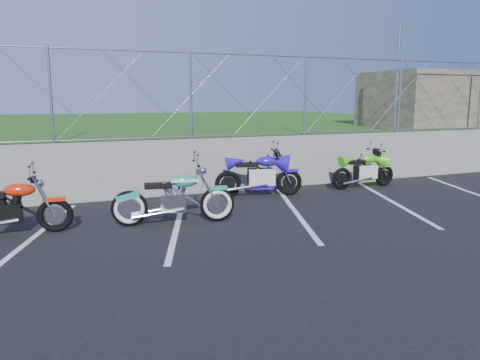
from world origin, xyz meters
name	(u,v)px	position (x,y,z in m)	size (l,w,h in m)	color
ground	(193,238)	(0.00, 0.00, 0.00)	(90.00, 90.00, 0.00)	black
retaining_wall	(150,168)	(0.00, 3.50, 0.65)	(30.00, 0.22, 1.30)	slate
grass_field	(104,136)	(0.00, 13.50, 0.65)	(30.00, 20.00, 1.30)	#224E15
stone_building	(442,99)	(10.50, 5.50, 2.20)	(5.00, 3.00, 1.80)	brown
chain_link_fence	(147,95)	(0.00, 3.50, 2.30)	(28.00, 0.03, 2.00)	gray
sign_pole	(397,78)	(7.20, 3.90, 2.80)	(0.08, 0.08, 3.00)	gray
parking_lines	(239,216)	(1.20, 1.00, 0.00)	(18.29, 4.31, 0.01)	silver
cruiser_turquoise	(175,200)	(-0.04, 0.97, 0.44)	(2.20, 0.69, 1.10)	black
naked_orange	(10,210)	(-2.74, 1.24, 0.43)	(2.00, 0.68, 1.00)	black
sportbike_green	(365,172)	(5.22, 2.56, 0.41)	(1.84, 0.66, 0.95)	black
sportbike_blue	(260,177)	(2.35, 2.59, 0.46)	(2.01, 0.74, 1.06)	black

